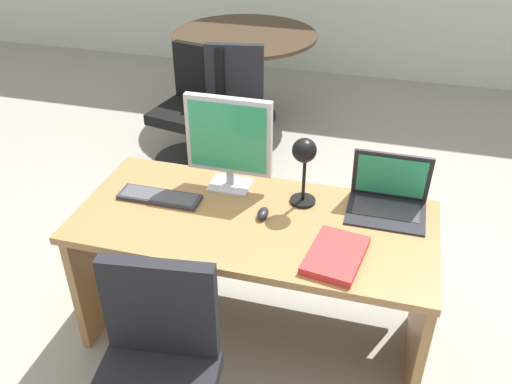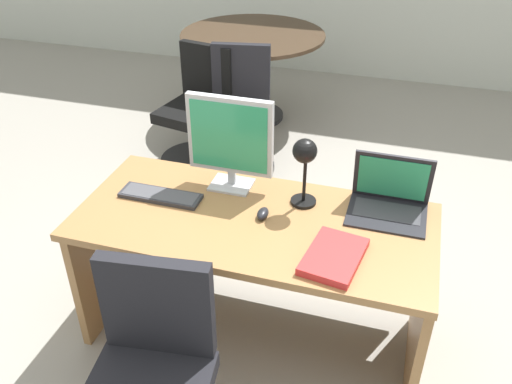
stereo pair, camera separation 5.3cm
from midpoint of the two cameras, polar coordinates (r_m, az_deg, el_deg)
The scene contains 11 objects.
ground at distance 4.08m, azimuth 5.08°, elevation 0.72°, with size 12.00×12.00×0.00m, color gray.
desk at distance 2.62m, azimuth -0.52°, elevation -6.00°, with size 1.62×0.74×0.73m.
monitor at distance 2.56m, azimuth -3.47°, elevation 5.52°, with size 0.41×0.16×0.47m.
laptop at distance 2.56m, azimuth 13.14°, elevation 0.03°, with size 0.35×0.28×0.27m.
keyboard at distance 2.63m, azimuth -10.62°, elevation -0.51°, with size 0.39×0.12×0.02m.
mouse at distance 2.46m, azimuth 0.11°, elevation -2.25°, with size 0.05×0.09×0.04m.
desk_lamp at distance 2.42m, azimuth 4.42°, elevation 3.50°, with size 0.12×0.14×0.35m.
book at distance 2.25m, azimuth 7.65°, elevation -6.56°, with size 0.26×0.34×0.03m.
meeting_table at distance 4.89m, azimuth -1.49°, elevation 14.12°, with size 1.24×1.24×0.78m.
meeting_chair_near at distance 4.27m, azimuth -7.10°, elevation 7.70°, with size 0.56×0.57×0.89m.
meeting_chair_far at distance 4.16m, azimuth -2.79°, elevation 7.22°, with size 0.56×0.56×0.92m.
Camera 1 is at (0.54, -1.92, 2.17)m, focal length 38.29 mm.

